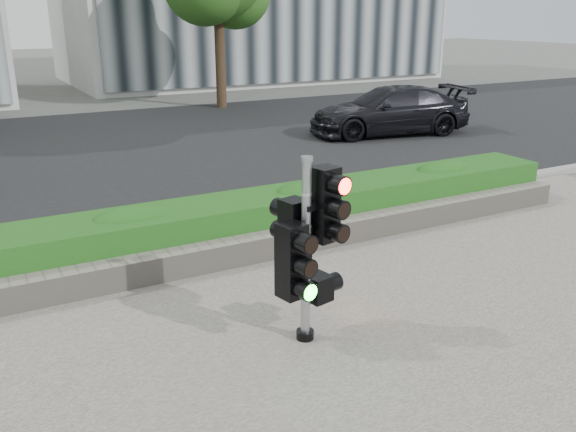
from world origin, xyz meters
The scene contains 7 objects.
ground centered at (0.00, 0.00, 0.00)m, with size 120.00×120.00×0.00m, color #51514C.
road centered at (0.00, 10.00, 0.01)m, with size 60.00×13.00×0.02m, color black.
curb centered at (0.00, 3.15, 0.06)m, with size 60.00×0.25×0.12m, color gray.
stone_wall centered at (0.00, 1.90, 0.20)m, with size 12.00×0.32×0.34m, color gray.
hedge centered at (0.00, 2.55, 0.37)m, with size 12.00×1.00×0.68m, color #338A2A.
traffic_signal centered at (-0.18, -0.26, 1.10)m, with size 0.70×0.57×1.94m.
car_dark centered at (7.61, 8.46, 0.68)m, with size 1.84×4.52×1.31m, color black.
Camera 1 is at (-3.06, -5.14, 3.25)m, focal length 38.00 mm.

